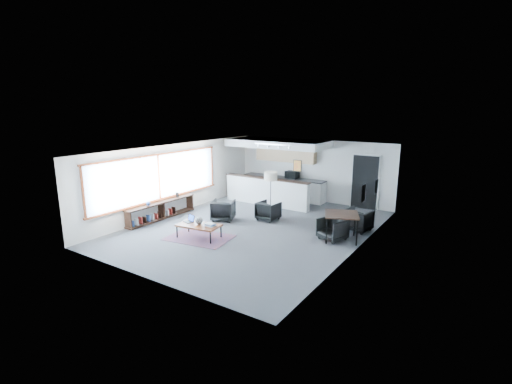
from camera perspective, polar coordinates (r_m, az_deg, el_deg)
The scene contains 21 objects.
room at distance 12.09m, azimuth -0.37°, elevation 0.36°, with size 7.02×9.02×2.62m.
window at distance 13.63m, azimuth -14.73°, elevation 2.05°, with size 0.10×5.95×1.66m.
console at distance 13.67m, azimuth -14.46°, elevation -2.77°, with size 0.35×3.00×0.80m.
kitchenette at distance 15.79m, azimuth 3.50°, elevation 3.63°, with size 4.20×1.96×2.60m.
doorway at distance 15.12m, azimuth 16.43°, elevation 1.54°, with size 1.10×0.12×2.15m.
track_light at distance 14.04m, azimuth 2.63°, elevation 7.20°, with size 1.60×0.07×0.15m.
wall_art_lower at distance 10.93m, azimuth 16.14°, elevation -0.19°, with size 0.03×0.38×0.48m.
wall_art_upper at distance 12.16m, azimuth 17.98°, elevation 0.75°, with size 0.03×0.34×0.44m.
kilim_rug at distance 11.64m, azimuth -8.72°, elevation -6.94°, with size 2.12×1.61×0.01m.
coffee_table at distance 11.52m, azimuth -8.79°, elevation -5.12°, with size 1.39×0.88×0.43m.
laptop at distance 11.81m, azimuth -10.13°, elevation -4.23°, with size 0.35×0.31×0.21m.
ceramic_pot at distance 11.49m, azimuth -8.77°, elevation -4.38°, with size 0.23×0.23×0.23m.
book_stack at distance 11.30m, azimuth -7.05°, elevation -5.02°, with size 0.31×0.25×0.09m.
coaster at distance 11.30m, azimuth -9.18°, elevation -5.30°, with size 0.11×0.11×0.01m.
armchair_left at distance 13.20m, azimuth -5.06°, elevation -2.65°, with size 0.77×0.72×0.79m, color black.
armchair_right at distance 13.19m, azimuth 1.92°, elevation -2.77°, with size 0.70×0.66×0.72m, color black.
floor_lamp at distance 13.33m, azimuth 2.28°, elevation 2.21°, with size 0.64×0.64×1.67m.
dining_table at distance 11.42m, azimuth 13.03°, elevation -3.62°, with size 1.28×1.28×0.82m.
dining_chair_near at distance 11.50m, azimuth 11.67°, elevation -5.71°, with size 0.61×0.57×0.62m, color black.
dining_chair_far at distance 12.50m, azimuth 15.44°, elevation -4.27°, with size 0.66×0.61×0.67m, color black.
microwave at distance 16.02m, azimuth 5.56°, elevation 2.78°, with size 0.55×0.30×0.37m, color black.
Camera 1 is at (6.55, -9.80, 3.96)m, focal length 26.00 mm.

